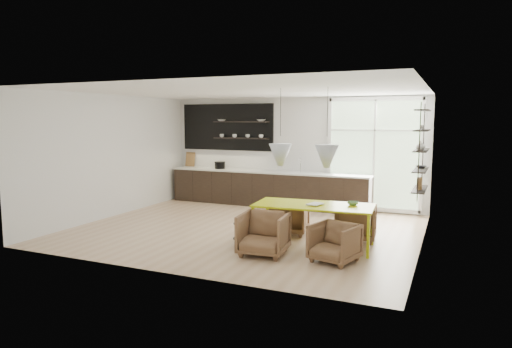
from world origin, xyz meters
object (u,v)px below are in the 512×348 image
object	(u,v)px
dining_table	(314,207)
armchair_back_left	(290,217)
armchair_front_left	(264,234)
armchair_back_right	(356,222)
wire_stool	(242,231)
armchair_front_right	(334,243)

from	to	relation	value
dining_table	armchair_back_left	xyz separation A→B (m)	(-0.71, 0.73, -0.40)
armchair_front_left	armchair_back_right	bearing A→B (deg)	46.16
armchair_back_left	armchair_front_left	distance (m)	1.59
armchair_back_right	wire_stool	xyz separation A→B (m)	(-1.89, -1.16, -0.08)
armchair_back_left	armchair_front_left	size ratio (longest dim) A/B	0.90
wire_stool	armchair_front_left	bearing A→B (deg)	-35.04
dining_table	armchair_front_left	xyz separation A→B (m)	(-0.63, -0.85, -0.36)
armchair_front_right	armchair_front_left	bearing A→B (deg)	-159.77
dining_table	wire_stool	bearing A→B (deg)	-166.63
armchair_back_left	wire_stool	xyz separation A→B (m)	(-0.55, -1.14, -0.07)
armchair_back_left	armchair_front_right	distance (m)	1.97
dining_table	armchair_front_right	bearing A→B (deg)	-57.14
armchair_back_left	armchair_back_right	distance (m)	1.34
armchair_front_left	wire_stool	world-z (taller)	armchair_front_left
armchair_front_left	armchair_back_left	bearing A→B (deg)	87.18
wire_stool	armchair_back_left	bearing A→B (deg)	64.30
dining_table	armchair_front_right	world-z (taller)	dining_table
armchair_back_right	armchair_back_left	bearing A→B (deg)	-5.17
armchair_back_right	wire_stool	distance (m)	2.22
armchair_back_left	armchair_back_right	bearing A→B (deg)	173.06
armchair_back_right	wire_stool	size ratio (longest dim) A/B	1.87
dining_table	armchair_front_right	xyz separation A→B (m)	(0.58, -0.75, -0.41)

